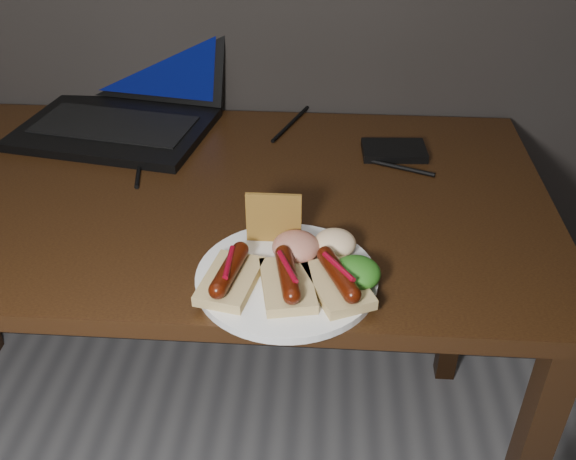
# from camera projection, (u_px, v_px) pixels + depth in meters

# --- Properties ---
(desk) EXTENTS (1.40, 0.70, 0.75)m
(desk) POSITION_uv_depth(u_px,v_px,m) (164.00, 229.00, 1.21)
(desk) COLOR #341F0D
(desk) RESTS_ON ground
(laptop) EXTENTS (0.44, 0.42, 0.25)m
(laptop) POSITION_uv_depth(u_px,v_px,m) (125.00, 99.00, 1.37)
(laptop) COLOR black
(laptop) RESTS_ON desk
(hard_drive) EXTENTS (0.13, 0.09, 0.02)m
(hard_drive) POSITION_uv_depth(u_px,v_px,m) (394.00, 151.00, 1.26)
(hard_drive) COLOR black
(hard_drive) RESTS_ON desk
(desk_cables) EXTENTS (0.95, 0.43, 0.01)m
(desk_cables) POSITION_uv_depth(u_px,v_px,m) (185.00, 149.00, 1.28)
(desk_cables) COLOR black
(desk_cables) RESTS_ON desk
(plate) EXTENTS (0.34, 0.34, 0.01)m
(plate) POSITION_uv_depth(u_px,v_px,m) (287.00, 278.00, 0.94)
(plate) COLOR white
(plate) RESTS_ON desk
(bread_sausage_left) EXTENTS (0.09, 0.13, 0.04)m
(bread_sausage_left) POSITION_uv_depth(u_px,v_px,m) (230.00, 276.00, 0.91)
(bread_sausage_left) COLOR #D0B67A
(bread_sausage_left) RESTS_ON plate
(bread_sausage_center) EXTENTS (0.09, 0.13, 0.04)m
(bread_sausage_center) POSITION_uv_depth(u_px,v_px,m) (287.00, 280.00, 0.90)
(bread_sausage_center) COLOR #D0B67A
(bread_sausage_center) RESTS_ON plate
(bread_sausage_right) EXTENTS (0.11, 0.13, 0.04)m
(bread_sausage_right) POSITION_uv_depth(u_px,v_px,m) (338.00, 280.00, 0.90)
(bread_sausage_right) COLOR #D0B67A
(bread_sausage_right) RESTS_ON plate
(crispbread) EXTENTS (0.08, 0.01, 0.08)m
(crispbread) POSITION_uv_depth(u_px,v_px,m) (274.00, 218.00, 0.98)
(crispbread) COLOR #AB832E
(crispbread) RESTS_ON plate
(salad_greens) EXTENTS (0.07, 0.07, 0.04)m
(salad_greens) POSITION_uv_depth(u_px,v_px,m) (356.00, 273.00, 0.91)
(salad_greens) COLOR #1A4F0F
(salad_greens) RESTS_ON plate
(salsa_mound) EXTENTS (0.07, 0.07, 0.04)m
(salsa_mound) POSITION_uv_depth(u_px,v_px,m) (296.00, 247.00, 0.96)
(salsa_mound) COLOR #A71018
(salsa_mound) RESTS_ON plate
(coleslaw_mound) EXTENTS (0.06, 0.06, 0.04)m
(coleslaw_mound) POSITION_uv_depth(u_px,v_px,m) (335.00, 243.00, 0.97)
(coleslaw_mound) COLOR white
(coleslaw_mound) RESTS_ON plate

